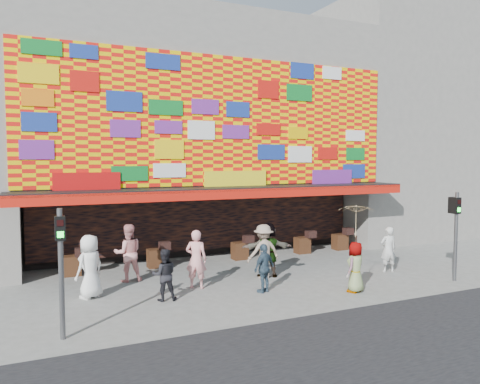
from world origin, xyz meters
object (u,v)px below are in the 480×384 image
at_px(ped_g, 356,267).
at_px(parasol, 356,221).
at_px(signal_left, 61,259).
at_px(ped_i, 128,253).
at_px(ped_b, 196,259).
at_px(ped_h, 388,249).
at_px(ped_d, 264,251).
at_px(ped_a, 90,266).
at_px(ped_f, 268,249).
at_px(ped_c, 164,275).
at_px(ped_e, 264,268).
at_px(signal_right, 456,226).

height_order(ped_g, parasol, parasol).
distance_m(signal_left, ped_i, 5.16).
xyz_separation_m(ped_b, ped_h, (7.06, -0.85, -0.11)).
height_order(ped_d, ped_h, ped_d).
xyz_separation_m(ped_a, ped_f, (5.95, 0.05, 0.02)).
bearing_deg(ped_a, ped_b, 139.34).
bearing_deg(ped_h, ped_c, 12.19).
xyz_separation_m(ped_e, ped_g, (2.58, -1.14, 0.02)).
bearing_deg(ped_e, ped_f, -145.45).
bearing_deg(ped_b, ped_g, -175.45).
bearing_deg(signal_right, parasol, 175.48).
distance_m(ped_c, ped_g, 5.83).
bearing_deg(ped_e, ped_a, -42.10).
xyz_separation_m(ped_c, ped_e, (3.02, -0.46, 0.00)).
bearing_deg(ped_a, ped_d, 144.18).
distance_m(ped_d, parasol, 3.48).
relative_size(ped_c, ped_h, 0.91).
xyz_separation_m(ped_b, ped_c, (-1.27, -0.83, -0.18)).
height_order(signal_right, ped_c, signal_right).
bearing_deg(ped_g, ped_d, -80.64).
bearing_deg(signal_right, ped_i, 155.87).
bearing_deg(ped_f, signal_left, 39.97).
height_order(ped_a, ped_g, ped_a).
relative_size(ped_e, ped_h, 0.91).
distance_m(ped_e, ped_i, 4.69).
xyz_separation_m(ped_d, ped_g, (1.81, -2.68, -0.15)).
bearing_deg(signal_left, ped_h, 9.60).
bearing_deg(signal_left, ped_c, 33.48).
xyz_separation_m(signal_right, ped_f, (-5.49, 3.10, -0.90)).
height_order(ped_a, ped_b, ped_a).
bearing_deg(ped_i, ped_g, 148.77).
relative_size(ped_g, ped_h, 0.94).
relative_size(ped_h, parasol, 0.84).
bearing_deg(ped_c, signal_right, 179.44).
relative_size(ped_d, parasol, 0.94).
height_order(ped_g, ped_h, ped_h).
bearing_deg(ped_c, signal_left, 44.30).
xyz_separation_m(ped_b, ped_e, (1.75, -1.29, -0.18)).
xyz_separation_m(signal_left, ped_g, (8.49, 0.31, -1.08)).
distance_m(ped_f, ped_i, 4.76).
height_order(ped_d, ped_i, ped_i).
height_order(signal_left, ped_c, signal_left).
bearing_deg(ped_d, ped_h, 163.68).
relative_size(signal_left, ped_i, 1.55).
bearing_deg(signal_right, ped_a, 165.07).
bearing_deg(ped_h, ped_g, 42.54).
bearing_deg(ped_d, ped_e, 60.53).
distance_m(ped_c, ped_d, 3.95).
relative_size(ped_c, ped_f, 0.78).
distance_m(signal_left, ped_b, 5.07).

